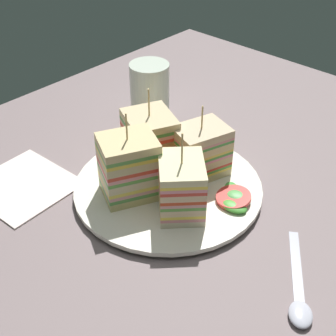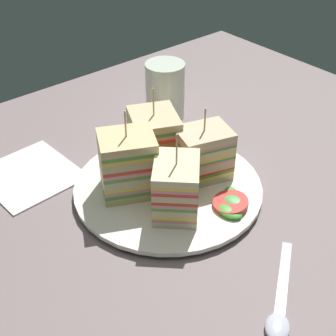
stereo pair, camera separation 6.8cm
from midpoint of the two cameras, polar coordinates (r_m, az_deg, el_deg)
ground_plane at (r=70.81cm, az=2.74°, el=-3.45°), size 105.74×82.66×1.80cm
plate at (r=69.77cm, az=2.78°, el=-2.41°), size 27.37×27.37×1.24cm
sandwich_wedge_0 at (r=62.82cm, az=4.07°, el=-2.47°), size 9.45×9.49×12.18cm
sandwich_wedge_1 at (r=69.57cm, az=6.96°, el=1.65°), size 9.00×7.87×11.27cm
sandwich_wedge_2 at (r=71.13cm, az=1.08°, el=3.25°), size 9.28×9.70×12.87cm
sandwich_wedge_3 at (r=65.75cm, az=-1.84°, el=0.36°), size 9.63×9.10×12.93cm
chip_pile at (r=68.38cm, az=2.22°, el=-1.76°), size 7.71×7.17×2.32cm
salad_garnish at (r=66.46cm, az=10.55°, el=-4.21°), size 6.29×6.45×1.33cm
spoon at (r=56.93cm, az=16.60°, el=-16.43°), size 13.64×10.13×1.00cm
napkin at (r=75.22cm, az=-13.79°, el=-0.80°), size 13.81×14.54×0.50cm
drinking_glass at (r=86.36cm, az=1.92°, el=8.72°), size 7.02×7.02×10.24cm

